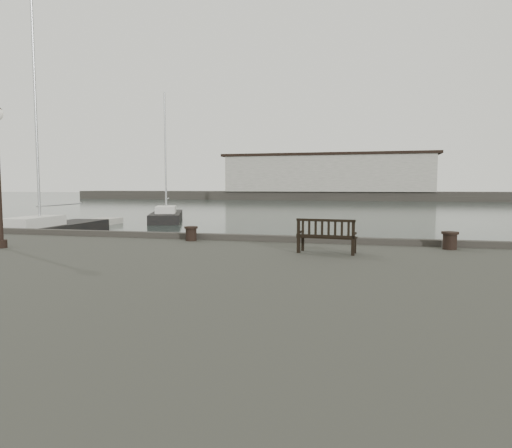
{
  "coord_description": "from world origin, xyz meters",
  "views": [
    {
      "loc": [
        1.81,
        -13.37,
        3.2
      ],
      "look_at": [
        -1.44,
        -0.5,
        2.1
      ],
      "focal_mm": 32.0,
      "sensor_mm": 36.0,
      "label": 1
    }
  ],
  "objects_px": {
    "bench": "(327,243)",
    "bollard_right": "(450,241)",
    "yacht_d": "(167,218)",
    "yacht_c": "(46,234)",
    "bollard_left": "(191,234)"
  },
  "relations": [
    {
      "from": "bench",
      "to": "yacht_d",
      "type": "bearing_deg",
      "value": 127.7
    },
    {
      "from": "bollard_left",
      "to": "yacht_d",
      "type": "distance_m",
      "value": 29.15
    },
    {
      "from": "bench",
      "to": "bollard_right",
      "type": "xyz_separation_m",
      "value": [
        3.05,
        1.48,
        -0.03
      ]
    },
    {
      "from": "bench",
      "to": "bollard_right",
      "type": "distance_m",
      "value": 3.39
    },
    {
      "from": "yacht_c",
      "to": "yacht_d",
      "type": "relative_size",
      "value": 1.21
    },
    {
      "from": "bench",
      "to": "bollard_left",
      "type": "xyz_separation_m",
      "value": [
        -4.22,
        1.59,
        -0.05
      ]
    },
    {
      "from": "yacht_c",
      "to": "yacht_d",
      "type": "bearing_deg",
      "value": 80.63
    },
    {
      "from": "bench",
      "to": "yacht_c",
      "type": "distance_m",
      "value": 22.41
    },
    {
      "from": "bollard_left",
      "to": "yacht_d",
      "type": "height_order",
      "value": "yacht_d"
    },
    {
      "from": "yacht_d",
      "to": "yacht_c",
      "type": "bearing_deg",
      "value": -115.87
    },
    {
      "from": "yacht_c",
      "to": "bollard_right",
      "type": "bearing_deg",
      "value": -32.91
    },
    {
      "from": "bench",
      "to": "bollard_right",
      "type": "relative_size",
      "value": 3.19
    },
    {
      "from": "bollard_right",
      "to": "yacht_c",
      "type": "xyz_separation_m",
      "value": [
        -21.43,
        11.26,
        -1.55
      ]
    },
    {
      "from": "bollard_right",
      "to": "yacht_d",
      "type": "relative_size",
      "value": 0.04
    },
    {
      "from": "bench",
      "to": "bollard_left",
      "type": "height_order",
      "value": "bench"
    }
  ]
}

